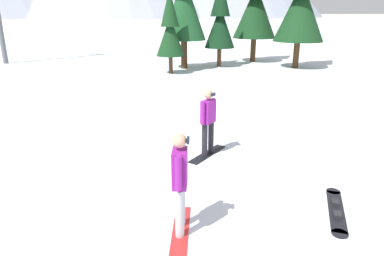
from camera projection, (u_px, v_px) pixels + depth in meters
The scene contains 7 objects.
snowboarder_foreground at pixel (180, 182), 5.80m from camera, with size 0.50×1.56×1.82m.
snowboarder_midground at pixel (208, 121), 9.08m from camera, with size 1.17×1.31×1.78m.
loose_snowboard_near_left at pixel (336, 210), 6.73m from camera, with size 0.99×1.80×0.09m.
pine_tree_leaning at pixel (301, 0), 22.31m from camera, with size 3.26×3.26×7.93m.
pine_tree_young at pixel (256, 2), 25.31m from camera, with size 3.15×3.15×7.91m.
pine_tree_broad at pixel (170, 29), 20.68m from camera, with size 1.70×1.70×4.90m.
pine_tree_slender at pixel (220, 19), 23.17m from camera, with size 2.03×2.03×5.84m.
Camera 1 is at (-4.16, -4.82, 3.67)m, focal length 32.63 mm.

